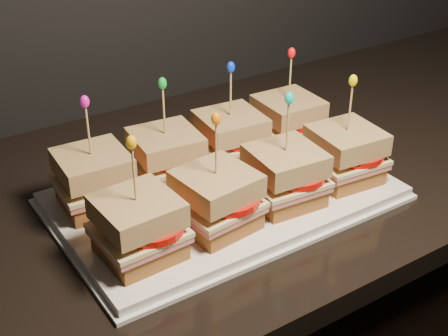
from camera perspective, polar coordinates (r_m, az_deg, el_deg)
granite_slab at (r=0.88m, az=-15.38°, el=-6.32°), size 2.64×0.63×0.04m
platter at (r=0.89m, az=0.00°, el=-2.57°), size 0.46×0.29×0.02m
platter_rim at (r=0.90m, az=0.00°, el=-2.89°), size 0.47×0.30×0.01m
sandwich_0_bread_bot at (r=0.87m, az=-11.61°, el=-2.57°), size 0.09×0.09×0.02m
sandwich_0_ham at (r=0.86m, az=-11.71°, el=-1.66°), size 0.10×0.10×0.01m
sandwich_0_cheese at (r=0.86m, az=-11.76°, el=-1.26°), size 0.10×0.10×0.01m
sandwich_0_tomato at (r=0.85m, az=-10.92°, el=-0.77°), size 0.09×0.09×0.01m
sandwich_0_bread_top at (r=0.84m, az=-11.95°, el=0.33°), size 0.09×0.09×0.03m
sandwich_0_pick at (r=0.82m, az=-12.28°, el=3.09°), size 0.00×0.00×0.09m
sandwich_0_frill at (r=0.80m, az=-12.62°, el=5.95°), size 0.01×0.01×0.02m
sandwich_1_bread_bot at (r=0.91m, az=-5.22°, el=-0.57°), size 0.10×0.10×0.02m
sandwich_1_ham at (r=0.90m, az=-5.27°, el=0.33°), size 0.11×0.10×0.01m
sandwich_1_cheese at (r=0.89m, az=-5.29°, el=0.72°), size 0.11×0.11×0.01m
sandwich_1_tomato at (r=0.89m, az=-4.45°, el=1.19°), size 0.09×0.09×0.01m
sandwich_1_bread_top at (r=0.88m, az=-5.37°, el=2.27°), size 0.10×0.10×0.03m
sandwich_1_pick at (r=0.86m, az=-5.51°, el=4.95°), size 0.00×0.00×0.09m
sandwich_1_frill at (r=0.84m, az=-5.66°, el=7.72°), size 0.01×0.01×0.02m
sandwich_2_bread_bot at (r=0.95m, az=0.58°, el=1.27°), size 0.10×0.10×0.02m
sandwich_2_ham at (r=0.95m, az=0.59°, el=2.13°), size 0.11×0.10×0.01m
sandwich_2_cheese at (r=0.94m, az=0.59°, el=2.51°), size 0.11×0.10×0.01m
sandwich_2_tomato at (r=0.94m, az=1.40°, el=2.95°), size 0.09×0.09×0.01m
sandwich_2_bread_top at (r=0.93m, az=0.60°, el=4.00°), size 0.10×0.10×0.03m
sandwich_2_pick at (r=0.91m, az=0.61°, el=6.56°), size 0.00×0.00×0.09m
sandwich_2_frill at (r=0.90m, az=0.63°, el=9.21°), size 0.01×0.01×0.02m
sandwich_3_bread_bot at (r=1.01m, az=5.77°, el=2.89°), size 0.09×0.09×0.02m
sandwich_3_ham at (r=1.01m, az=5.82°, el=3.72°), size 0.10×0.10×0.01m
sandwich_3_cheese at (r=1.00m, az=5.84°, el=4.08°), size 0.10×0.10×0.01m
sandwich_3_tomato at (r=1.00m, az=6.61°, el=4.50°), size 0.09×0.09×0.01m
sandwich_3_bread_top at (r=0.99m, az=5.92°, el=5.50°), size 0.09×0.09×0.03m
sandwich_3_pick at (r=0.97m, az=6.05°, el=7.93°), size 0.00×0.00×0.09m
sandwich_3_frill at (r=0.96m, az=6.20°, el=10.42°), size 0.01×0.01×0.02m
sandwich_4_bread_bot at (r=0.77m, az=-7.69°, el=-7.05°), size 0.09×0.09×0.02m
sandwich_4_ham at (r=0.76m, az=-7.77°, el=-6.07°), size 0.10×0.10×0.01m
sandwich_4_cheese at (r=0.75m, az=-7.81°, el=-5.63°), size 0.10×0.10×0.01m
sandwich_4_tomato at (r=0.75m, az=-6.82°, el=-5.11°), size 0.09×0.09×0.01m
sandwich_4_bread_top at (r=0.74m, az=-7.95°, el=-3.90°), size 0.09×0.09×0.03m
sandwich_4_pick at (r=0.71m, az=-8.20°, el=-0.87°), size 0.00×0.00×0.09m
sandwich_4_frill at (r=0.69m, az=-8.47°, el=2.34°), size 0.01×0.01×0.02m
sandwich_5_bread_bot at (r=0.81m, az=-0.69°, el=-4.54°), size 0.10×0.10×0.02m
sandwich_5_ham at (r=0.80m, az=-0.69°, el=-3.58°), size 0.11×0.10×0.01m
sandwich_5_cheese at (r=0.80m, az=-0.70°, el=-3.16°), size 0.11×0.11×0.01m
sandwich_5_tomato at (r=0.79m, az=0.26°, el=-2.64°), size 0.09×0.09×0.01m
sandwich_5_bread_top at (r=0.78m, az=-0.71°, el=-1.48°), size 0.10×0.10×0.03m
sandwich_5_pick at (r=0.76m, az=-0.73°, el=1.45°), size 0.00×0.00×0.09m
sandwich_5_frill at (r=0.74m, az=-0.75°, el=4.52°), size 0.01×0.01×0.02m
sandwich_6_bread_bot at (r=0.86m, az=5.48°, el=-2.26°), size 0.10×0.10×0.02m
sandwich_6_ham at (r=0.85m, az=5.54°, el=-1.33°), size 0.10×0.10×0.01m
sandwich_6_cheese at (r=0.85m, az=5.56°, el=-0.93°), size 0.11×0.10×0.01m
sandwich_6_tomato at (r=0.85m, az=6.47°, el=-0.44°), size 0.09×0.09×0.01m
sandwich_6_bread_top at (r=0.84m, az=5.65°, el=0.68°), size 0.10×0.10×0.03m
sandwich_6_pick at (r=0.82m, az=5.80°, el=3.46°), size 0.00×0.00×0.09m
sandwich_6_frill at (r=0.80m, az=5.97°, el=6.36°), size 0.01×0.01×0.02m
sandwich_7_bread_bot at (r=0.93m, az=10.85°, el=-0.24°), size 0.10×0.10×0.02m
sandwich_7_ham at (r=0.92m, az=10.94°, el=0.63°), size 0.11×0.10×0.01m
sandwich_7_cheese at (r=0.92m, az=10.98°, el=1.02°), size 0.11×0.10×0.01m
sandwich_7_tomato at (r=0.92m, az=11.83°, el=1.47°), size 0.09×0.09×0.01m
sandwich_7_bread_top at (r=0.90m, az=11.15°, el=2.53°), size 0.10×0.10×0.03m
sandwich_7_pick at (r=0.88m, az=11.43°, el=5.14°), size 0.00×0.00×0.09m
sandwich_7_frill at (r=0.87m, az=11.73°, el=7.85°), size 0.01×0.01×0.02m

